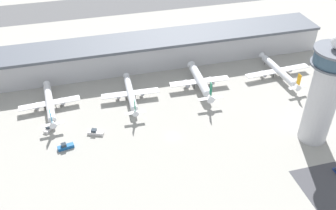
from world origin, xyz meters
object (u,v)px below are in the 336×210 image
at_px(service_truck_catering, 65,147).
at_px(airplane_gate_delta, 279,71).
at_px(airplane_gate_alpha, 50,103).
at_px(service_truck_baggage, 95,132).
at_px(service_truck_fuel, 50,128).
at_px(airplane_gate_bravo, 131,93).
at_px(control_tower, 325,91).
at_px(airplane_gate_charlie, 200,81).

bearing_deg(service_truck_catering, airplane_gate_delta, 14.16).
height_order(airplane_gate_alpha, service_truck_baggage, airplane_gate_alpha).
bearing_deg(service_truck_fuel, airplane_gate_delta, 6.65).
bearing_deg(service_truck_fuel, airplane_gate_bravo, 18.46).
bearing_deg(airplane_gate_delta, service_truck_baggage, -167.39).
bearing_deg(airplane_gate_alpha, airplane_gate_delta, -0.54).
xyz_separation_m(airplane_gate_bravo, service_truck_fuel, (-42.21, -14.09, -3.22)).
xyz_separation_m(airplane_gate_bravo, service_truck_baggage, (-21.31, -23.27, -3.16)).
relative_size(service_truck_catering, service_truck_fuel, 1.00).
distance_m(airplane_gate_bravo, service_truck_fuel, 44.61).
distance_m(airplane_gate_alpha, service_truck_baggage, 32.71).
height_order(control_tower, airplane_gate_delta, control_tower).
bearing_deg(service_truck_baggage, airplane_gate_bravo, 47.52).
bearing_deg(control_tower, airplane_gate_alpha, 155.36).
xyz_separation_m(airplane_gate_alpha, service_truck_catering, (6.11, -32.17, -2.90)).
height_order(service_truck_fuel, service_truck_baggage, service_truck_baggage).
relative_size(airplane_gate_charlie, service_truck_catering, 4.97).
xyz_separation_m(airplane_gate_charlie, airplane_gate_delta, (48.02, -0.02, -0.80)).
bearing_deg(control_tower, service_truck_baggage, 163.68).
relative_size(airplane_gate_alpha, service_truck_baggage, 4.87).
bearing_deg(service_truck_fuel, service_truck_baggage, -23.72).
bearing_deg(airplane_gate_delta, airplane_gate_charlie, 179.98).
relative_size(airplane_gate_delta, service_truck_baggage, 5.04).
height_order(service_truck_catering, service_truck_baggage, service_truck_catering).
relative_size(airplane_gate_delta, service_truck_catering, 5.39).
bearing_deg(airplane_gate_bravo, service_truck_catering, -139.82).
bearing_deg(service_truck_baggage, airplane_gate_delta, 12.61).
bearing_deg(service_truck_fuel, service_truck_catering, -66.91).
xyz_separation_m(airplane_gate_alpha, service_truck_fuel, (-0.64, -16.32, -3.09)).
relative_size(airplane_gate_alpha, service_truck_catering, 5.20).
bearing_deg(service_truck_baggage, airplane_gate_charlie, 21.86).
distance_m(service_truck_catering, service_truck_fuel, 17.23).
height_order(airplane_gate_alpha, service_truck_catering, airplane_gate_alpha).
distance_m(airplane_gate_alpha, airplane_gate_bravo, 41.63).
bearing_deg(airplane_gate_alpha, control_tower, -24.64).
bearing_deg(service_truck_fuel, airplane_gate_charlie, 10.52).
relative_size(airplane_gate_bravo, airplane_gate_charlie, 0.99).
height_order(airplane_gate_bravo, service_truck_catering, airplane_gate_bravo).
bearing_deg(airplane_gate_bravo, control_tower, -34.18).
xyz_separation_m(airplane_gate_alpha, service_truck_baggage, (20.25, -25.50, -3.03)).
distance_m(airplane_gate_bravo, airplane_gate_delta, 87.28).
distance_m(service_truck_catering, service_truck_baggage, 15.63).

